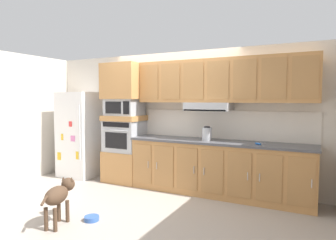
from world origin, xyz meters
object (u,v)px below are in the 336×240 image
Objects in this scene: refrigerator at (80,134)px; dog_food_bowl at (92,218)px; built_in_oven at (125,136)px; dog at (59,195)px; screwdriver at (259,144)px; microwave at (124,107)px; electric_kettle at (207,134)px.

dog_food_bowl is (1.80, -1.73, -0.85)m from refrigerator.
built_in_oven is 2.17m from dog.
screwdriver reaches higher than dog_food_bowl.
microwave is (0.00, -0.00, 0.56)m from built_in_oven.
built_in_oven is at bearing 3.57° from refrigerator.
refrigerator is 2.55m from dog.
microwave is (1.08, 0.07, 0.58)m from refrigerator.
dog is 3.67× the size of dog_food_bowl.
dog is (-1.29, -2.02, -0.64)m from electric_kettle.
built_in_oven is at bearing -4.38° from dog.
refrigerator is 2.73× the size of microwave.
electric_kettle is at bearing -1.58° from built_in_oven.
built_in_oven is at bearing 177.29° from screwdriver.
built_in_oven is 1.72m from electric_kettle.
dog is (0.42, -2.07, -1.07)m from microwave.
refrigerator is at bearing -176.43° from built_in_oven.
dog is at bearing -137.15° from dog_food_bowl.
electric_kettle is 1.20× the size of dog_food_bowl.
microwave reaches higher than dog.
microwave is at bearing 3.57° from refrigerator.
refrigerator reaches higher than electric_kettle.
electric_kettle is 2.25m from dog_food_bowl.
refrigerator reaches higher than screwdriver.
dog_food_bowl is (0.72, -1.80, -1.43)m from microwave.
screwdriver is 0.87m from electric_kettle.
screwdriver is 2.95m from dog.
electric_kettle is (-0.86, 0.07, 0.10)m from screwdriver.
microwave is 2.37m from dog.
electric_kettle reaches higher than dog.
dog_food_bowl is (-1.86, -1.68, -0.90)m from screwdriver.
refrigerator reaches higher than dog_food_bowl.
refrigerator is at bearing 136.11° from dog_food_bowl.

